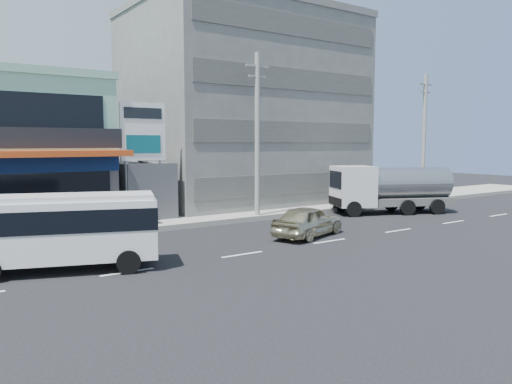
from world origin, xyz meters
TOP-DOWN VIEW (x-y plane):
  - ground at (0.00, 0.00)m, footprint 120.00×120.00m
  - sidewalk at (5.00, 9.50)m, footprint 70.00×5.00m
  - concrete_building at (10.00, 15.00)m, footprint 16.00×12.00m
  - gap_structure at (0.00, 12.00)m, footprint 3.00×6.00m
  - satellite_dish at (0.00, 11.00)m, footprint 1.50×1.50m
  - billboard at (-0.50, 9.20)m, footprint 2.60×0.18m
  - utility_pole_near at (6.00, 7.40)m, footprint 1.60×0.30m
  - utility_pole_far at (22.00, 7.40)m, footprint 1.60×0.30m
  - minibus at (-6.83, 1.50)m, footprint 7.00×4.24m
  - sedan at (4.93, 1.50)m, footprint 4.93×3.21m
  - tanker_truck at (14.81, 4.80)m, footprint 8.29×5.35m
  - motorcycle_rider at (-5.71, 4.49)m, footprint 1.85×0.76m

SIDE VIEW (x-z plane):
  - ground at x=0.00m, z-range 0.00..0.00m
  - sidewalk at x=5.00m, z-range 0.00..0.30m
  - motorcycle_rider at x=-5.71m, z-range -0.40..1.93m
  - sedan at x=4.93m, z-range 0.00..1.56m
  - minibus at x=-6.83m, z-range 0.27..3.06m
  - tanker_truck at x=14.81m, z-range 0.12..3.28m
  - gap_structure at x=0.00m, z-range 0.00..3.50m
  - satellite_dish at x=0.00m, z-range 3.50..3.65m
  - billboard at x=-0.50m, z-range 1.48..8.38m
  - utility_pole_near at x=6.00m, z-range 0.15..10.15m
  - utility_pole_far at x=22.00m, z-range 0.15..10.15m
  - concrete_building at x=10.00m, z-range 0.00..14.00m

